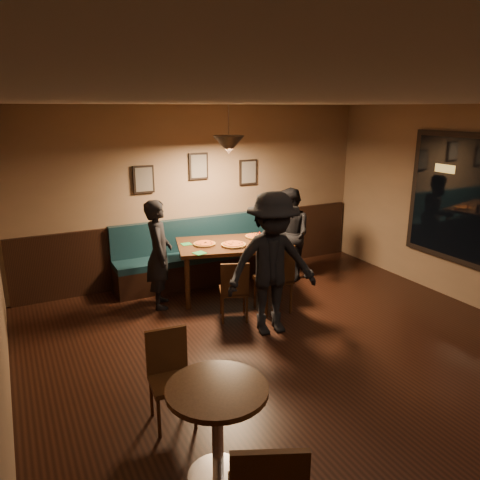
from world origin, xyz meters
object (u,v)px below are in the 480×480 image
Objects in this scene: diner_right at (290,235)px; tabasco_bottle at (260,235)px; diner_front at (272,264)px; cafe_chair_far at (172,380)px; chair_near_left at (234,289)px; booth_bench at (207,251)px; soda_glass at (271,238)px; dining_table at (230,269)px; diner_left at (159,254)px; cafe_table at (218,434)px; chair_near_right at (273,278)px.

tabasco_bottle is (-0.65, -0.16, 0.12)m from diner_right.
diner_front reaches higher than cafe_chair_far.
diner_front is (0.26, -0.55, 0.48)m from chair_near_left.
booth_bench reaches higher than cafe_chair_far.
diner_right is 0.84× the size of diner_front.
soda_glass is (-0.61, -0.43, 0.13)m from diner_right.
diner_left reaches higher than dining_table.
diner_front is at bearing -44.44° from chair_near_left.
dining_table is 0.69m from tabasco_bottle.
diner_right is at bearing 22.61° from dining_table.
diner_front reaches higher than cafe_table.
dining_table is at bearing -83.90° from booth_bench.
diner_front reaches higher than chair_near_left.
diner_front is (1.00, -1.41, 0.13)m from diner_left.
booth_bench is 4.30m from cafe_table.
diner_front is (-0.34, -0.53, 0.41)m from chair_near_right.
booth_bench is 1.38m from diner_right.
tabasco_bottle is at bearing -50.55° from booth_bench.
booth_bench is 1.51m from chair_near_left.
booth_bench is at bearing 68.09° from cafe_table.
diner_right is at bearing 34.89° from soda_glass.
dining_table is 1.54× the size of chair_near_right.
diner_right is at bearing 51.32° from chair_near_right.
chair_near_right is (0.60, -0.02, 0.07)m from chair_near_left.
tabasco_bottle is (0.23, 0.80, 0.38)m from chair_near_right.
chair_near_left is 0.85× the size of chair_near_right.
chair_near_left is 2.84m from cafe_table.
booth_bench reaches higher than chair_near_right.
cafe_chair_far is (-2.04, -1.68, -0.07)m from chair_near_right.
cafe_table is at bearing 101.39° from cafe_chair_far.
diner_left is 1.66m from soda_glass.
soda_glass is at bearing 68.05° from diner_front.
soda_glass reaches higher than cafe_chair_far.
cafe_table is (-1.62, -1.94, -0.50)m from diner_front.
soda_glass is at bearing 66.89° from chair_near_right.
diner_front is at bearing -38.07° from diner_right.
diner_front is 1.24m from soda_glass.
tabasco_bottle is at bearing 74.73° from diner_front.
cafe_table is (-2.19, -3.28, -0.47)m from tabasco_bottle.
diner_right is at bearing -71.32° from diner_left.
soda_glass is at bearing -80.35° from tabasco_bottle.
chair_near_right is at bearing -106.76° from diner_left.
tabasco_bottle is 3.97m from cafe_table.
soda_glass is (0.55, -0.27, 0.48)m from dining_table.
diner_front is at bearing -128.17° from diner_left.
dining_table is (0.07, -0.70, -0.09)m from booth_bench.
diner_right is at bearing 53.15° from chair_near_left.
cafe_table is at bearing -122.02° from diner_front.
cafe_table is at bearing -174.01° from diner_left.
diner_front reaches higher than diner_left.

